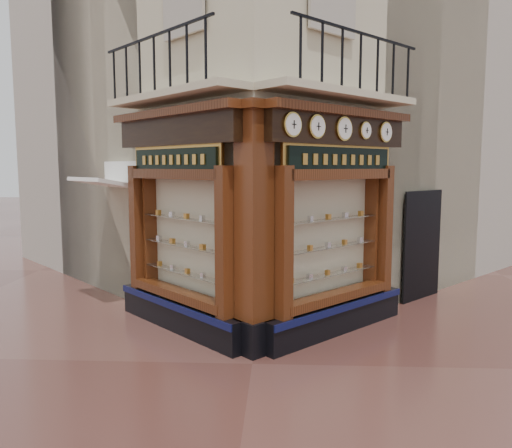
# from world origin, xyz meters

# --- Properties ---
(ground) EXTENTS (80.00, 80.00, 0.00)m
(ground) POSITION_xyz_m (0.00, 0.00, 0.00)
(ground) COLOR #542E27
(ground) RESTS_ON ground
(main_building) EXTENTS (11.31, 11.31, 12.00)m
(main_building) POSITION_xyz_m (0.00, 6.16, 6.00)
(main_building) COLOR beige
(main_building) RESTS_ON ground
(neighbour_left) EXTENTS (11.31, 11.31, 11.00)m
(neighbour_left) POSITION_xyz_m (-2.47, 8.63, 5.50)
(neighbour_left) COLOR #B3A89C
(neighbour_left) RESTS_ON ground
(neighbour_right) EXTENTS (11.31, 11.31, 11.00)m
(neighbour_right) POSITION_xyz_m (2.47, 8.63, 5.50)
(neighbour_right) COLOR #B3A89C
(neighbour_right) RESTS_ON ground
(shopfront_left) EXTENTS (2.86, 2.86, 3.98)m
(shopfront_left) POSITION_xyz_m (-1.41, 1.57, 1.98)
(shopfront_left) COLOR black
(shopfront_left) RESTS_ON ground
(shopfront_right) EXTENTS (2.86, 2.86, 3.98)m
(shopfront_right) POSITION_xyz_m (1.41, 1.57, 1.98)
(shopfront_right) COLOR black
(shopfront_right) RESTS_ON ground
(corner_pilaster) EXTENTS (0.85, 0.85, 3.98)m
(corner_pilaster) POSITION_xyz_m (0.00, 0.50, 1.95)
(corner_pilaster) COLOR black
(corner_pilaster) RESTS_ON ground
(balcony) EXTENTS (5.94, 2.97, 1.03)m
(balcony) POSITION_xyz_m (0.00, 1.49, 4.22)
(balcony) COLOR beige
(balcony) RESTS_ON ground
(clock_a) EXTENTS (0.31, 0.31, 0.38)m
(clock_a) POSITION_xyz_m (0.59, 0.49, 3.62)
(clock_a) COLOR gold
(clock_a) RESTS_ON ground
(clock_b) EXTENTS (0.31, 0.31, 0.38)m
(clock_b) POSITION_xyz_m (0.99, 0.89, 3.62)
(clock_b) COLOR gold
(clock_b) RESTS_ON ground
(clock_c) EXTENTS (0.33, 0.33, 0.41)m
(clock_c) POSITION_xyz_m (1.49, 1.38, 3.62)
(clock_c) COLOR gold
(clock_c) RESTS_ON ground
(clock_d) EXTENTS (0.25, 0.25, 0.31)m
(clock_d) POSITION_xyz_m (1.92, 1.81, 3.62)
(clock_d) COLOR gold
(clock_d) RESTS_ON ground
(clock_e) EXTENTS (0.30, 0.30, 0.38)m
(clock_e) POSITION_xyz_m (2.37, 2.26, 3.62)
(clock_e) COLOR gold
(clock_e) RESTS_ON ground
(awning) EXTENTS (1.74, 1.74, 0.24)m
(awning) POSITION_xyz_m (-3.34, 3.14, 0.00)
(awning) COLOR white
(awning) RESTS_ON ground
(signboard_left) EXTENTS (1.96, 1.96, 0.52)m
(signboard_left) POSITION_xyz_m (-1.46, 1.51, 3.10)
(signboard_left) COLOR #C18838
(signboard_left) RESTS_ON ground
(signboard_right) EXTENTS (2.09, 2.09, 0.56)m
(signboard_right) POSITION_xyz_m (1.46, 1.51, 3.10)
(signboard_right) COLOR #C18838
(signboard_right) RESTS_ON ground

